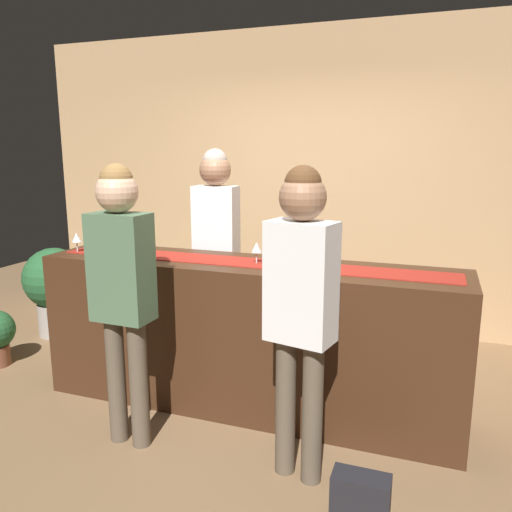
# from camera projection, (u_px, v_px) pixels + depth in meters

# --- Properties ---
(ground_plane) EXTENTS (10.00, 10.00, 0.00)m
(ground_plane) POSITION_uv_depth(u_px,v_px,m) (247.00, 404.00, 3.55)
(ground_plane) COLOR brown
(back_wall) EXTENTS (6.00, 0.12, 2.90)m
(back_wall) POSITION_uv_depth(u_px,v_px,m) (315.00, 181.00, 5.00)
(back_wall) COLOR tan
(back_wall) RESTS_ON ground
(bar_counter) EXTENTS (2.84, 0.60, 1.02)m
(bar_counter) POSITION_uv_depth(u_px,v_px,m) (247.00, 335.00, 3.44)
(bar_counter) COLOR #3D2314
(bar_counter) RESTS_ON ground
(counter_runner_cloth) EXTENTS (2.70, 0.28, 0.01)m
(counter_runner_cloth) POSITION_uv_depth(u_px,v_px,m) (246.00, 262.00, 3.34)
(counter_runner_cloth) COLOR maroon
(counter_runner_cloth) RESTS_ON bar_counter
(wine_bottle_green) EXTENTS (0.07, 0.07, 0.30)m
(wine_bottle_green) POSITION_uv_depth(u_px,v_px,m) (112.00, 235.00, 3.73)
(wine_bottle_green) COLOR #194723
(wine_bottle_green) RESTS_ON bar_counter
(wine_bottle_clear) EXTENTS (0.07, 0.07, 0.30)m
(wine_bottle_clear) POSITION_uv_depth(u_px,v_px,m) (125.00, 238.00, 3.61)
(wine_bottle_clear) COLOR #B2C6C1
(wine_bottle_clear) RESTS_ON bar_counter
(wine_glass_near_customer) EXTENTS (0.07, 0.07, 0.14)m
(wine_glass_near_customer) POSITION_uv_depth(u_px,v_px,m) (77.00, 238.00, 3.65)
(wine_glass_near_customer) COLOR silver
(wine_glass_near_customer) RESTS_ON bar_counter
(wine_glass_mid_counter) EXTENTS (0.07, 0.07, 0.14)m
(wine_glass_mid_counter) POSITION_uv_depth(u_px,v_px,m) (257.00, 248.00, 3.28)
(wine_glass_mid_counter) COLOR silver
(wine_glass_mid_counter) RESTS_ON bar_counter
(bartender) EXTENTS (0.35, 0.25, 1.76)m
(bartender) POSITION_uv_depth(u_px,v_px,m) (216.00, 233.00, 4.02)
(bartender) COLOR #26262B
(bartender) RESTS_ON ground
(customer_sipping) EXTENTS (0.37, 0.27, 1.68)m
(customer_sipping) POSITION_uv_depth(u_px,v_px,m) (301.00, 293.00, 2.56)
(customer_sipping) COLOR brown
(customer_sipping) RESTS_ON ground
(customer_browsing) EXTENTS (0.35, 0.24, 1.68)m
(customer_browsing) POSITION_uv_depth(u_px,v_px,m) (122.00, 277.00, 2.88)
(customer_browsing) COLOR brown
(customer_browsing) RESTS_ON ground
(potted_plant_tall) EXTENTS (0.58, 0.58, 0.85)m
(potted_plant_tall) POSITION_uv_depth(u_px,v_px,m) (55.00, 285.00, 4.81)
(potted_plant_tall) COLOR #9E9389
(potted_plant_tall) RESTS_ON ground
(handbag) EXTENTS (0.28, 0.14, 0.22)m
(handbag) POSITION_uv_depth(u_px,v_px,m) (361.00, 496.00, 2.44)
(handbag) COLOR black
(handbag) RESTS_ON ground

